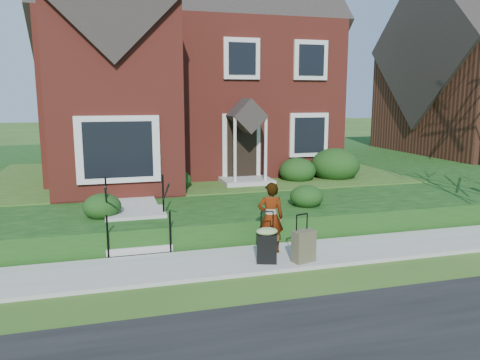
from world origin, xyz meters
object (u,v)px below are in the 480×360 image
object	(u,v)px
front_steps	(137,224)
suitcase_black	(267,243)
woman	(271,217)
suitcase_olive	(304,246)

from	to	relation	value
front_steps	suitcase_black	size ratio (longest dim) A/B	1.90
woman	suitcase_olive	world-z (taller)	woman
front_steps	suitcase_black	world-z (taller)	front_steps
front_steps	woman	world-z (taller)	woman
woman	suitcase_black	bearing A→B (deg)	76.14
front_steps	suitcase_olive	xyz separation A→B (m)	(3.18, -2.34, -0.07)
woman	suitcase_black	xyz separation A→B (m)	(-0.30, -0.62, -0.35)
front_steps	suitcase_black	xyz separation A→B (m)	(2.43, -2.21, 0.02)
front_steps	woman	bearing A→B (deg)	-30.23
front_steps	suitcase_black	bearing A→B (deg)	-42.30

